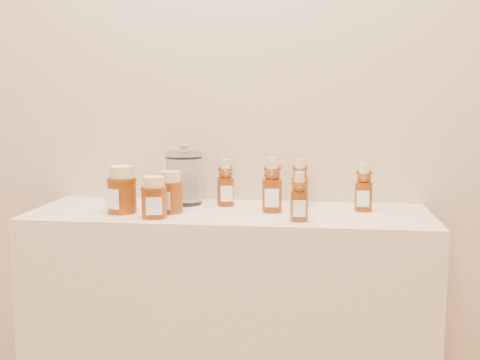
% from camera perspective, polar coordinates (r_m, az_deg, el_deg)
% --- Properties ---
extents(wall_back, '(3.50, 0.02, 2.70)m').
position_cam_1_polar(wall_back, '(1.98, -0.21, 11.03)').
color(wall_back, tan).
rests_on(wall_back, ground).
extents(display_table, '(1.20, 0.40, 0.90)m').
position_cam_1_polar(display_table, '(1.95, -0.96, -16.07)').
color(display_table, beige).
rests_on(display_table, ground).
extents(bear_bottle_back_left, '(0.07, 0.07, 0.17)m').
position_cam_1_polar(bear_bottle_back_left, '(1.89, -1.39, 0.04)').
color(bear_bottle_back_left, '#632607').
rests_on(bear_bottle_back_left, display_table).
extents(bear_bottle_back_mid, '(0.06, 0.06, 0.17)m').
position_cam_1_polar(bear_bottle_back_mid, '(1.91, 5.70, 0.11)').
color(bear_bottle_back_mid, '#632607').
rests_on(bear_bottle_back_mid, display_table).
extents(bear_bottle_back_right, '(0.06, 0.06, 0.16)m').
position_cam_1_polar(bear_bottle_back_right, '(1.84, 11.65, -0.40)').
color(bear_bottle_back_right, '#632607').
rests_on(bear_bottle_back_right, display_table).
extents(bear_bottle_front_left, '(0.07, 0.07, 0.18)m').
position_cam_1_polar(bear_bottle_front_left, '(1.79, 3.06, -0.13)').
color(bear_bottle_front_left, '#632607').
rests_on(bear_bottle_front_left, display_table).
extents(bear_bottle_front_right, '(0.06, 0.06, 0.15)m').
position_cam_1_polar(bear_bottle_front_right, '(1.67, 5.65, -1.27)').
color(bear_bottle_front_right, '#632607').
rests_on(bear_bottle_front_right, display_table).
extents(honey_jar_left, '(0.12, 0.12, 0.14)m').
position_cam_1_polar(honey_jar_left, '(1.81, -11.14, -0.90)').
color(honey_jar_left, '#632607').
rests_on(honey_jar_left, display_table).
extents(honey_jar_back, '(0.10, 0.10, 0.12)m').
position_cam_1_polar(honey_jar_back, '(1.80, -6.64, -1.14)').
color(honey_jar_back, '#632607').
rests_on(honey_jar_back, display_table).
extents(honey_jar_front, '(0.09, 0.09, 0.12)m').
position_cam_1_polar(honey_jar_front, '(1.72, -8.15, -1.63)').
color(honey_jar_front, '#632607').
rests_on(honey_jar_front, display_table).
extents(glass_canister, '(0.14, 0.14, 0.18)m').
position_cam_1_polar(glass_canister, '(1.92, -5.33, 0.38)').
color(glass_canister, white).
rests_on(glass_canister, display_table).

